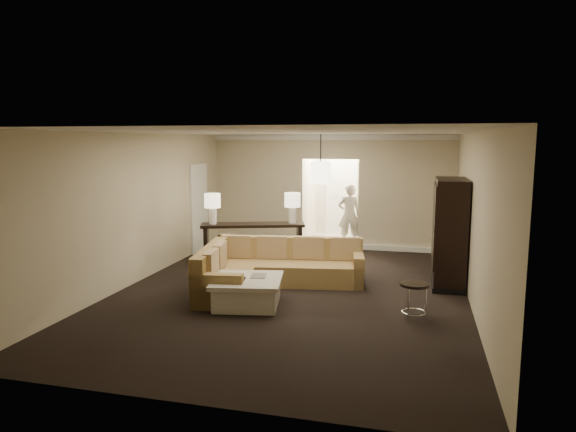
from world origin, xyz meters
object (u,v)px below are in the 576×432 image
(console_table, at_px, (253,239))
(armoire, at_px, (449,235))
(coffee_table, at_px, (247,291))
(drink_table, at_px, (414,293))
(sectional_sofa, at_px, (268,269))
(person, at_px, (349,212))

(console_table, height_order, armoire, armoire)
(coffee_table, xyz_separation_m, drink_table, (2.64, 0.00, 0.17))
(sectional_sofa, relative_size, coffee_table, 2.27)
(coffee_table, distance_m, person, 5.27)
(console_table, bearing_deg, sectional_sofa, -82.61)
(console_table, bearing_deg, person, 33.15)
(sectional_sofa, bearing_deg, coffee_table, -100.79)
(drink_table, bearing_deg, sectional_sofa, 157.48)
(console_table, distance_m, drink_table, 4.47)
(drink_table, relative_size, person, 0.31)
(sectional_sofa, height_order, console_table, console_table)
(coffee_table, relative_size, armoire, 0.65)
(coffee_table, distance_m, drink_table, 2.64)
(coffee_table, relative_size, drink_table, 2.34)
(armoire, height_order, drink_table, armoire)
(armoire, xyz_separation_m, drink_table, (-0.59, -2.06, -0.55))
(sectional_sofa, relative_size, person, 1.67)
(sectional_sofa, distance_m, person, 4.20)
(sectional_sofa, bearing_deg, console_table, 107.03)
(console_table, xyz_separation_m, armoire, (4.05, -0.78, 0.43))
(sectional_sofa, xyz_separation_m, drink_table, (2.60, -1.08, 0.06))
(armoire, relative_size, person, 1.13)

